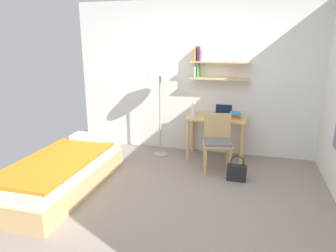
# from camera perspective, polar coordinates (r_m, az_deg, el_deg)

# --- Properties ---
(ground_plane) EXTENTS (5.28, 5.28, 0.00)m
(ground_plane) POSITION_cam_1_polar(r_m,az_deg,el_deg) (3.88, 0.06, -14.36)
(ground_plane) COLOR gray
(wall_back) EXTENTS (4.40, 0.27, 2.60)m
(wall_back) POSITION_cam_1_polar(r_m,az_deg,el_deg) (5.37, 5.78, 8.78)
(wall_back) COLOR white
(wall_back) RESTS_ON ground_plane
(bed) EXTENTS (0.85, 1.99, 0.54)m
(bed) POSITION_cam_1_polar(r_m,az_deg,el_deg) (4.34, -18.89, -8.27)
(bed) COLOR tan
(bed) RESTS_ON ground_plane
(desk) EXTENTS (0.96, 0.55, 0.72)m
(desk) POSITION_cam_1_polar(r_m,az_deg,el_deg) (5.15, 8.99, 0.14)
(desk) COLOR tan
(desk) RESTS_ON ground_plane
(desk_chair) EXTENTS (0.50, 0.47, 0.87)m
(desk_chair) POSITION_cam_1_polar(r_m,az_deg,el_deg) (4.69, 9.20, -2.53)
(desk_chair) COLOR tan
(desk_chair) RESTS_ON ground_plane
(standing_lamp) EXTENTS (0.44, 0.44, 1.63)m
(standing_lamp) POSITION_cam_1_polar(r_m,az_deg,el_deg) (5.06, -1.51, 10.04)
(standing_lamp) COLOR #B2A893
(standing_lamp) RESTS_ON ground_plane
(laptop) EXTENTS (0.30, 0.21, 0.21)m
(laptop) POSITION_cam_1_polar(r_m,az_deg,el_deg) (5.15, 10.27, 2.33)
(laptop) COLOR #B7BABF
(laptop) RESTS_ON desk
(water_bottle) EXTENTS (0.07, 0.07, 0.24)m
(water_bottle) POSITION_cam_1_polar(r_m,az_deg,el_deg) (5.09, 4.83, 3.14)
(water_bottle) COLOR silver
(water_bottle) RESTS_ON desk
(book_stack) EXTENTS (0.19, 0.23, 0.10)m
(book_stack) POSITION_cam_1_polar(r_m,az_deg,el_deg) (5.06, 12.42, 1.95)
(book_stack) COLOR orange
(book_stack) RESTS_ON desk
(handbag) EXTENTS (0.27, 0.12, 0.38)m
(handbag) POSITION_cam_1_polar(r_m,az_deg,el_deg) (4.52, 12.68, -8.39)
(handbag) COLOR #232328
(handbag) RESTS_ON ground_plane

